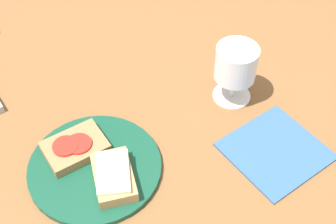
# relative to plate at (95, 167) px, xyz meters

# --- Properties ---
(wooden_table) EXTENTS (1.40, 1.40, 0.03)m
(wooden_table) POSITION_rel_plate_xyz_m (0.10, 0.08, -0.02)
(wooden_table) COLOR brown
(wooden_table) RESTS_ON ground
(plate) EXTENTS (0.23, 0.23, 0.01)m
(plate) POSITION_rel_plate_xyz_m (0.00, 0.00, 0.00)
(plate) COLOR #144733
(plate) RESTS_ON wooden_table
(sandwich_with_tomato) EXTENTS (0.11, 0.08, 0.02)m
(sandwich_with_tomato) POSITION_rel_plate_xyz_m (-0.01, 0.05, 0.02)
(sandwich_with_tomato) COLOR #937047
(sandwich_with_tomato) RESTS_ON plate
(sandwich_with_cheese) EXTENTS (0.09, 0.12, 0.03)m
(sandwich_with_cheese) POSITION_rel_plate_xyz_m (0.01, -0.05, 0.02)
(sandwich_with_cheese) COLOR #A88456
(sandwich_with_cheese) RESTS_ON plate
(wine_glass) EXTENTS (0.08, 0.08, 0.12)m
(wine_glass) POSITION_rel_plate_xyz_m (0.31, 0.00, 0.07)
(wine_glass) COLOR white
(wine_glass) RESTS_ON wooden_table
(napkin) EXTENTS (0.16, 0.16, 0.00)m
(napkin) POSITION_rel_plate_xyz_m (0.28, -0.15, -0.00)
(napkin) COLOR #33598C
(napkin) RESTS_ON wooden_table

